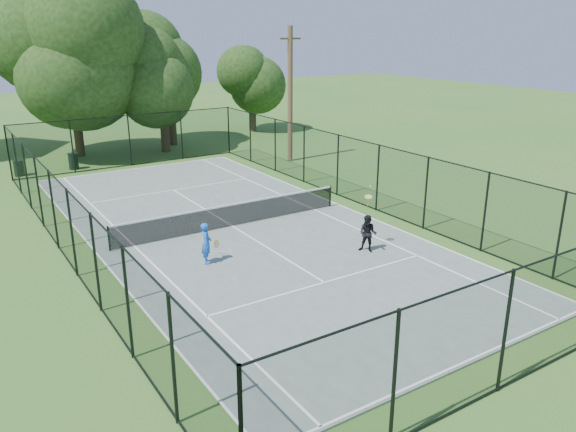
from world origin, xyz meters
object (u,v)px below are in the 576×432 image
tennis_net (232,214)px  player_black (368,234)px  player_blue (206,243)px  utility_pole (290,95)px  trash_bin_right (73,161)px  trash_bin_left (19,168)px

tennis_net → player_black: (2.86, -5.11, 0.18)m
tennis_net → player_blue: (-2.47, -2.91, 0.21)m
utility_pole → player_blue: utility_pole is taller
tennis_net → utility_pole: size_ratio=1.27×
trash_bin_right → player_black: bearing=-72.6°
player_blue → utility_pole: bearing=46.9°
tennis_net → player_black: bearing=-60.7°
tennis_net → trash_bin_right: (-3.10, 13.93, -0.10)m
utility_pole → player_black: bearing=-112.3°
player_black → trash_bin_left: bearing=114.9°
trash_bin_left → utility_pole: utility_pole is taller
trash_bin_right → player_black: 19.95m
trash_bin_left → utility_pole: size_ratio=0.11×
player_blue → player_black: bearing=-22.5°
utility_pole → player_black: (-5.79, -14.11, -3.27)m
tennis_net → trash_bin_right: size_ratio=10.73×
trash_bin_left → player_black: size_ratio=0.37×
tennis_net → trash_bin_left: (-6.00, 13.94, -0.13)m
trash_bin_right → player_blue: player_blue is taller
trash_bin_left → player_blue: size_ratio=0.61×
utility_pole → player_blue: 16.61m
tennis_net → player_blue: size_ratio=6.94×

